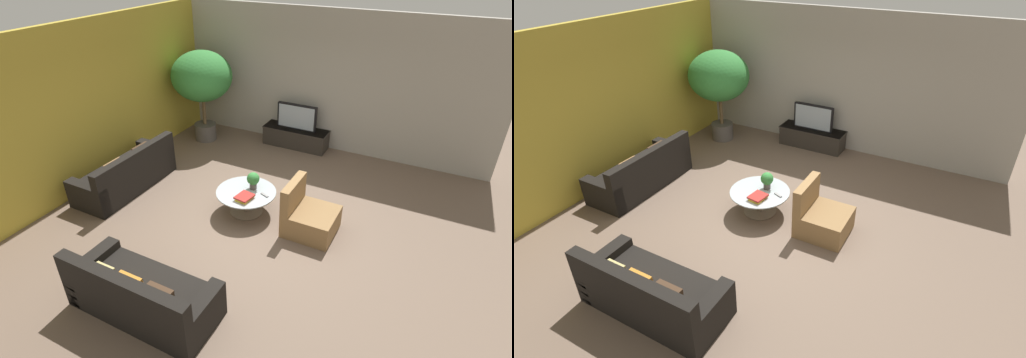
% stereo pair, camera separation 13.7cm
% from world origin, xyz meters
% --- Properties ---
extents(ground_plane, '(24.00, 24.00, 0.00)m').
position_xyz_m(ground_plane, '(0.00, 0.00, 0.00)').
color(ground_plane, brown).
extents(back_wall_stone, '(7.40, 0.12, 3.00)m').
position_xyz_m(back_wall_stone, '(0.00, 3.26, 1.50)').
color(back_wall_stone, '#A39E93').
rests_on(back_wall_stone, ground).
extents(side_wall_left, '(0.12, 7.40, 3.00)m').
position_xyz_m(side_wall_left, '(-3.26, 0.20, 1.50)').
color(side_wall_left, gold).
rests_on(side_wall_left, ground).
extents(media_console, '(1.50, 0.50, 0.44)m').
position_xyz_m(media_console, '(-0.37, 2.94, 0.23)').
color(media_console, '#2D2823').
rests_on(media_console, ground).
extents(television, '(0.92, 0.13, 0.57)m').
position_xyz_m(television, '(-0.37, 2.94, 0.72)').
color(television, black).
rests_on(television, media_console).
extents(coffee_table, '(1.04, 1.04, 0.42)m').
position_xyz_m(coffee_table, '(-0.12, 0.10, 0.29)').
color(coffee_table, '#756656').
rests_on(coffee_table, ground).
extents(couch_by_wall, '(0.84, 2.02, 0.84)m').
position_xyz_m(couch_by_wall, '(-2.53, -0.24, 0.29)').
color(couch_by_wall, black).
rests_on(couch_by_wall, ground).
extents(couch_near_entry, '(1.92, 0.84, 0.84)m').
position_xyz_m(couch_near_entry, '(-0.23, -2.45, 0.29)').
color(couch_near_entry, black).
rests_on(couch_near_entry, ground).
extents(armchair_wicker, '(0.80, 0.76, 0.86)m').
position_xyz_m(armchair_wicker, '(1.02, 0.09, 0.27)').
color(armchair_wicker, olive).
rests_on(armchair_wicker, ground).
extents(potted_palm_tall, '(1.37, 1.37, 2.08)m').
position_xyz_m(potted_palm_tall, '(-2.43, 2.31, 1.47)').
color(potted_palm_tall, '#514C47').
rests_on(potted_palm_tall, ground).
extents(potted_plant_tabletop, '(0.22, 0.22, 0.31)m').
position_xyz_m(potted_plant_tabletop, '(-0.06, 0.24, 0.60)').
color(potted_plant_tabletop, '#514C47').
rests_on(potted_plant_tabletop, coffee_table).
extents(book_stack, '(0.29, 0.33, 0.07)m').
position_xyz_m(book_stack, '(-0.03, -0.12, 0.46)').
color(book_stack, gold).
rests_on(book_stack, coffee_table).
extents(remote_black, '(0.11, 0.16, 0.02)m').
position_xyz_m(remote_black, '(-0.12, 0.44, 0.43)').
color(remote_black, black).
rests_on(remote_black, coffee_table).
extents(remote_silver, '(0.16, 0.10, 0.02)m').
position_xyz_m(remote_silver, '(0.21, 0.13, 0.43)').
color(remote_silver, gray).
rests_on(remote_silver, coffee_table).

